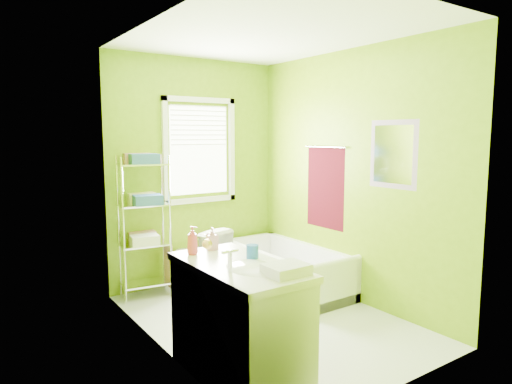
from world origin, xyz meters
TOP-DOWN VIEW (x-y plane):
  - ground at (0.00, 0.00)m, footprint 2.90×2.90m
  - room_envelope at (0.00, 0.00)m, footprint 2.14×2.94m
  - window at (0.05, 1.42)m, footprint 0.92×0.05m
  - door at (-1.04, -1.00)m, footprint 0.09×0.80m
  - right_wall_decor at (1.04, -0.02)m, footprint 0.04×1.48m
  - bathtub at (0.69, 0.56)m, footprint 0.73×1.56m
  - toilet at (-0.15, 1.11)m, footprint 0.58×0.79m
  - vanity at (-0.78, -0.72)m, footprint 0.57×1.12m
  - wire_shelf_unit at (-0.69, 1.28)m, footprint 0.55×0.45m

SIDE VIEW (x-z plane):
  - ground at x=0.00m, z-range 0.00..0.00m
  - bathtub at x=0.69m, z-range -0.09..0.41m
  - toilet at x=-0.15m, z-range 0.00..0.72m
  - vanity at x=-0.78m, z-range -0.08..0.97m
  - wire_shelf_unit at x=-0.69m, z-range 0.17..1.70m
  - door at x=-1.04m, z-range 0.00..2.00m
  - right_wall_decor at x=1.04m, z-range 0.74..1.91m
  - room_envelope at x=0.00m, z-range 0.24..2.86m
  - window at x=0.05m, z-range 1.00..2.22m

